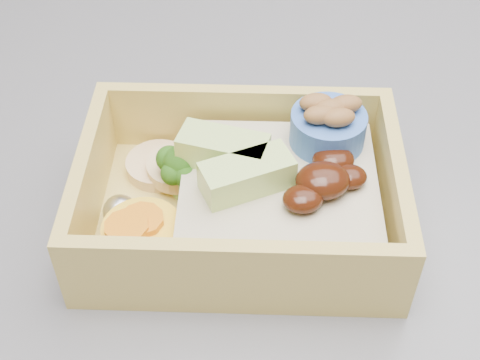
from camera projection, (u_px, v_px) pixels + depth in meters
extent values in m
cube|color=#3E3E44|center=(411.00, 191.00, 0.47)|extent=(1.24, 0.84, 0.04)
cube|color=#CFB455|center=(240.00, 217.00, 0.42)|extent=(0.21, 0.17, 0.01)
cube|color=#CFB455|center=(243.00, 117.00, 0.44)|extent=(0.19, 0.04, 0.05)
cube|color=#CFB455|center=(236.00, 273.00, 0.35)|extent=(0.19, 0.04, 0.05)
cube|color=#CFB455|center=(393.00, 190.00, 0.40)|extent=(0.03, 0.12, 0.05)
cube|color=#CFB455|center=(89.00, 183.00, 0.40)|extent=(0.03, 0.12, 0.05)
cube|color=tan|center=(278.00, 197.00, 0.40)|extent=(0.13, 0.12, 0.03)
ellipsoid|color=black|center=(323.00, 180.00, 0.38)|extent=(0.04, 0.03, 0.02)
ellipsoid|color=black|center=(333.00, 160.00, 0.39)|extent=(0.03, 0.03, 0.01)
ellipsoid|color=black|center=(303.00, 199.00, 0.37)|extent=(0.03, 0.02, 0.01)
ellipsoid|color=black|center=(349.00, 177.00, 0.39)|extent=(0.02, 0.02, 0.01)
cube|color=#BDE276|center=(247.00, 175.00, 0.38)|extent=(0.06, 0.04, 0.02)
cube|color=#BDE276|center=(223.00, 150.00, 0.40)|extent=(0.06, 0.04, 0.02)
cylinder|color=#76A559|center=(182.00, 184.00, 0.42)|extent=(0.01, 0.01, 0.02)
sphere|color=#285D15|center=(180.00, 163.00, 0.41)|extent=(0.02, 0.02, 0.02)
sphere|color=#285D15|center=(195.00, 161.00, 0.41)|extent=(0.02, 0.02, 0.02)
sphere|color=#285D15|center=(169.00, 159.00, 0.41)|extent=(0.02, 0.02, 0.02)
sphere|color=#285D15|center=(185.00, 175.00, 0.40)|extent=(0.01, 0.01, 0.01)
sphere|color=#285D15|center=(173.00, 173.00, 0.40)|extent=(0.01, 0.01, 0.01)
sphere|color=#285D15|center=(182.00, 156.00, 0.42)|extent=(0.01, 0.01, 0.01)
cylinder|color=yellow|center=(143.00, 238.00, 0.39)|extent=(0.05, 0.05, 0.02)
cylinder|color=orange|center=(142.00, 220.00, 0.38)|extent=(0.03, 0.03, 0.00)
cylinder|color=orange|center=(127.00, 227.00, 0.37)|extent=(0.03, 0.03, 0.00)
cylinder|color=tan|center=(158.00, 165.00, 0.44)|extent=(0.04, 0.04, 0.01)
cylinder|color=tan|center=(179.00, 167.00, 0.43)|extent=(0.04, 0.04, 0.01)
ellipsoid|color=silver|center=(210.00, 151.00, 0.44)|extent=(0.02, 0.02, 0.02)
ellipsoid|color=silver|center=(120.00, 211.00, 0.40)|extent=(0.02, 0.02, 0.02)
cylinder|color=#3967C3|center=(328.00, 128.00, 0.41)|extent=(0.05, 0.05, 0.02)
ellipsoid|color=brown|center=(330.00, 108.00, 0.40)|extent=(0.02, 0.02, 0.01)
ellipsoid|color=brown|center=(346.00, 104.00, 0.40)|extent=(0.02, 0.02, 0.01)
ellipsoid|color=brown|center=(316.00, 102.00, 0.40)|extent=(0.02, 0.02, 0.01)
ellipsoid|color=brown|center=(338.00, 117.00, 0.39)|extent=(0.02, 0.02, 0.01)
ellipsoid|color=brown|center=(320.00, 115.00, 0.39)|extent=(0.02, 0.02, 0.01)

